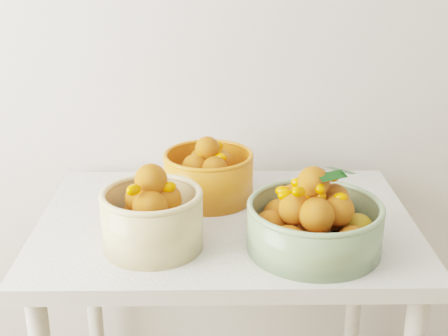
{
  "coord_description": "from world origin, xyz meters",
  "views": [
    {
      "loc": [
        -0.29,
        0.09,
        1.48
      ],
      "look_at": [
        -0.27,
        1.54,
        0.92
      ],
      "focal_mm": 50.0,
      "sensor_mm": 36.0,
      "label": 1
    }
  ],
  "objects_px": {
    "bowl_cream": "(152,217)",
    "bowl_orange": "(209,174)",
    "table": "(226,251)",
    "bowl_green": "(313,222)"
  },
  "relations": [
    {
      "from": "bowl_cream",
      "to": "bowl_orange",
      "type": "height_order",
      "value": "bowl_cream"
    },
    {
      "from": "bowl_cream",
      "to": "table",
      "type": "bearing_deg",
      "value": 40.03
    },
    {
      "from": "bowl_green",
      "to": "bowl_orange",
      "type": "distance_m",
      "value": 0.4
    },
    {
      "from": "bowl_cream",
      "to": "bowl_orange",
      "type": "relative_size",
      "value": 0.95
    },
    {
      "from": "bowl_green",
      "to": "table",
      "type": "bearing_deg",
      "value": 141.12
    },
    {
      "from": "bowl_cream",
      "to": "bowl_green",
      "type": "bearing_deg",
      "value": -2.33
    },
    {
      "from": "table",
      "to": "bowl_green",
      "type": "height_order",
      "value": "bowl_green"
    },
    {
      "from": "table",
      "to": "bowl_cream",
      "type": "relative_size",
      "value": 3.42
    },
    {
      "from": "bowl_cream",
      "to": "bowl_green",
      "type": "distance_m",
      "value": 0.39
    },
    {
      "from": "bowl_cream",
      "to": "bowl_green",
      "type": "relative_size",
      "value": 0.72
    }
  ]
}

